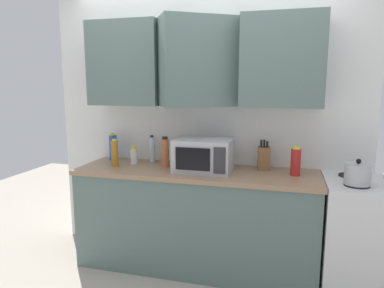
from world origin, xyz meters
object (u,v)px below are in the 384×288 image
kettle (358,174)px  stove_range (372,238)px  knife_block (264,158)px  bottle_blue_cleaner (113,147)px  bottle_amber_vinegar (115,153)px  bottle_spice_jar (165,152)px  bottle_red_sauce (296,162)px  bottle_clear_tall (152,149)px  microwave (204,155)px  bottle_white_jar (134,156)px

kettle → stove_range: bearing=39.5°
kettle → knife_block: (-0.70, 0.34, 0.01)m
bottle_blue_cleaner → bottle_amber_vinegar: 0.29m
kettle → bottle_spice_jar: bottle_spice_jar is taller
bottle_amber_vinegar → bottle_spice_jar: bottle_spice_jar is taller
knife_block → bottle_red_sauce: (0.26, -0.14, 0.01)m
bottle_blue_cleaner → bottle_amber_vinegar: size_ratio=1.06×
bottle_clear_tall → microwave: bearing=-22.0°
bottle_blue_cleaner → bottle_clear_tall: bearing=3.2°
knife_block → bottle_red_sauce: knife_block is taller
stove_range → bottle_amber_vinegar: 2.26m
bottle_red_sauce → bottle_spice_jar: 1.14m
bottle_clear_tall → bottle_spice_jar: bottle_spice_jar is taller
kettle → bottle_clear_tall: (-1.76, 0.37, 0.03)m
bottle_spice_jar → kettle: bearing=-7.7°
stove_range → knife_block: 1.05m
bottle_blue_cleaner → bottle_red_sauce: size_ratio=1.10×
kettle → knife_block: 0.78m
stove_range → kettle: size_ratio=4.75×
bottle_amber_vinegar → bottle_blue_cleaner: bearing=120.6°
stove_range → microwave: bearing=179.9°
knife_block → stove_range: bearing=-12.8°
bottle_white_jar → bottle_clear_tall: bottle_clear_tall is taller
bottle_red_sauce → bottle_spice_jar: size_ratio=0.88×
kettle → bottle_red_sauce: 0.48m
bottle_blue_cleaner → bottle_spice_jar: size_ratio=0.97×
stove_range → bottle_white_jar: bearing=176.8°
stove_range → bottle_blue_cleaner: 2.41m
bottle_clear_tall → bottle_amber_vinegar: bearing=-133.7°
kettle → bottle_clear_tall: bearing=168.2°
kettle → bottle_clear_tall: size_ratio=0.74×
bottle_red_sauce → bottle_amber_vinegar: bearing=-176.6°
bottle_blue_cleaner → bottle_clear_tall: (0.40, 0.02, -0.00)m
kettle → bottle_white_jar: kettle is taller
stove_range → microwave: microwave is taller
microwave → bottle_white_jar: bearing=170.8°
bottle_amber_vinegar → bottle_spice_jar: size_ratio=0.91×
microwave → knife_block: bearing=21.5°
microwave → bottle_spice_jar: microwave is taller
bottle_white_jar → bottle_blue_cleaner: (-0.27, 0.09, 0.05)m
kettle → knife_block: knife_block is taller
microwave → bottle_red_sauce: bearing=4.0°
knife_block → bottle_amber_vinegar: (-1.32, -0.24, 0.02)m
knife_block → kettle: bearing=-25.7°
microwave → kettle: bearing=-6.7°
bottle_white_jar → bottle_red_sauce: bottle_red_sauce is taller
knife_block → bottle_white_jar: (-1.20, -0.08, -0.03)m
knife_block → bottle_white_jar: size_ratio=1.59×
bottle_white_jar → bottle_blue_cleaner: size_ratio=0.62×
knife_block → bottle_spice_jar: 0.88m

